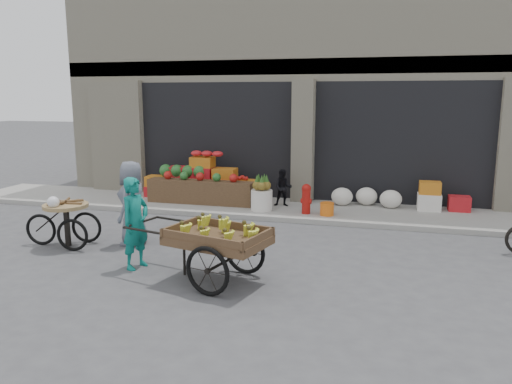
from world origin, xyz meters
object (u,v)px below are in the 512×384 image
(banana_cart, at_px, (215,234))
(tricycle_cart, at_px, (66,218))
(pineapple_bin, at_px, (262,200))
(fire_hydrant, at_px, (306,198))
(seated_person, at_px, (283,188))
(vendor_grey, at_px, (132,203))
(orange_bucket, at_px, (327,209))
(vendor_woman, at_px, (135,223))

(banana_cart, height_order, tricycle_cart, banana_cart)
(pineapple_bin, distance_m, fire_hydrant, 1.11)
(tricycle_cart, bearing_deg, seated_person, 42.97)
(tricycle_cart, xyz_separation_m, vendor_grey, (1.17, 0.47, 0.25))
(pineapple_bin, height_order, fire_hydrant, fire_hydrant)
(tricycle_cart, bearing_deg, orange_bucket, 29.00)
(seated_person, bearing_deg, orange_bucket, -40.26)
(vendor_woman, relative_size, tricycle_cart, 1.07)
(vendor_woman, bearing_deg, seated_person, -1.90)
(fire_hydrant, height_order, seated_person, seated_person)
(pineapple_bin, distance_m, tricycle_cart, 4.56)
(orange_bucket, bearing_deg, tricycle_cart, -143.79)
(pineapple_bin, xyz_separation_m, seated_person, (0.40, 0.60, 0.21))
(fire_hydrant, bearing_deg, vendor_woman, -117.77)
(orange_bucket, distance_m, tricycle_cart, 5.68)
(seated_person, bearing_deg, banana_cart, -99.80)
(pineapple_bin, relative_size, banana_cart, 0.19)
(orange_bucket, relative_size, tricycle_cart, 0.22)
(pineapple_bin, height_order, orange_bucket, pineapple_bin)
(fire_hydrant, bearing_deg, pineapple_bin, 177.40)
(vendor_grey, bearing_deg, pineapple_bin, 144.88)
(banana_cart, relative_size, tricycle_cart, 1.86)
(vendor_woman, bearing_deg, orange_bucket, -17.94)
(orange_bucket, xyz_separation_m, banana_cart, (-1.18, -4.36, 0.50))
(banana_cart, distance_m, vendor_woman, 1.52)
(pineapple_bin, xyz_separation_m, vendor_woman, (-1.08, -4.20, 0.41))
(fire_hydrant, xyz_separation_m, vendor_grey, (-2.91, -2.94, 0.32))
(fire_hydrant, distance_m, vendor_grey, 4.15)
(orange_bucket, xyz_separation_m, seated_person, (-1.20, 0.70, 0.31))
(orange_bucket, distance_m, banana_cart, 4.54)
(orange_bucket, height_order, tricycle_cart, tricycle_cart)
(seated_person, distance_m, tricycle_cart, 5.27)
(seated_person, xyz_separation_m, vendor_woman, (-1.48, -4.80, 0.19))
(orange_bucket, bearing_deg, vendor_grey, -139.76)
(tricycle_cart, distance_m, vendor_grey, 1.28)
(banana_cart, height_order, vendor_grey, vendor_grey)
(pineapple_bin, distance_m, vendor_grey, 3.52)
(orange_bucket, relative_size, banana_cart, 0.12)
(vendor_woman, bearing_deg, vendor_grey, 46.25)
(pineapple_bin, bearing_deg, banana_cart, -84.65)
(orange_bucket, xyz_separation_m, tricycle_cart, (-4.58, -3.35, 0.30))
(pineapple_bin, xyz_separation_m, tricycle_cart, (-2.98, -3.45, 0.20))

